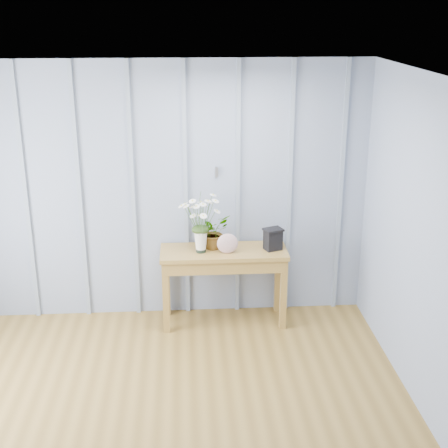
{
  "coord_description": "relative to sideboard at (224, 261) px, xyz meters",
  "views": [
    {
      "loc": [
        0.23,
        -3.47,
        2.95
      ],
      "look_at": [
        0.6,
        1.94,
        1.03
      ],
      "focal_mm": 50.0,
      "sensor_mm": 36.0,
      "label": 1
    }
  ],
  "objects": [
    {
      "name": "spider_plant",
      "position": [
        -0.09,
        0.07,
        0.28
      ],
      "size": [
        0.39,
        0.38,
        0.33
      ],
      "primitive_type": "imported",
      "rotation": [
        0.0,
        0.0,
        0.72
      ],
      "color": "#213913",
      "rests_on": "sideboard"
    },
    {
      "name": "felt_disc_vessel",
      "position": [
        0.03,
        -0.08,
        0.21
      ],
      "size": [
        0.2,
        0.06,
        0.2
      ],
      "primitive_type": "ellipsoid",
      "rotation": [
        0.0,
        0.0,
        -0.02
      ],
      "color": "#904F64",
      "rests_on": "sideboard"
    },
    {
      "name": "sideboard",
      "position": [
        0.0,
        0.0,
        0.0
      ],
      "size": [
        1.2,
        0.45,
        0.75
      ],
      "color": "olive",
      "rests_on": "ground"
    },
    {
      "name": "room_shell",
      "position": [
        -0.6,
        -1.08,
        1.35
      ],
      "size": [
        4.0,
        4.5,
        2.5
      ],
      "color": "#8A96B2",
      "rests_on": "ground"
    },
    {
      "name": "daisy_vase",
      "position": [
        -0.22,
        -0.03,
        0.48
      ],
      "size": [
        0.41,
        0.31,
        0.58
      ],
      "color": "black",
      "rests_on": "sideboard"
    },
    {
      "name": "carved_box",
      "position": [
        0.47,
        -0.02,
        0.22
      ],
      "size": [
        0.21,
        0.19,
        0.21
      ],
      "color": "black",
      "rests_on": "sideboard"
    }
  ]
}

